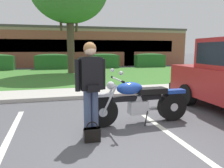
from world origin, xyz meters
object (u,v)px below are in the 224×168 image
Objects in this scene: hedge_center_right at (104,61)px; hedge_right at (150,60)px; motorcycle at (143,101)px; handbag at (92,133)px; brick_building at (82,47)px; rider_person at (91,82)px; hedge_center_left at (52,61)px.

hedge_right is (4.15, 0.00, 0.00)m from hedge_center_right.
handbag is (-1.21, -0.68, -0.34)m from motorcycle.
brick_building is (2.20, 20.48, 1.69)m from handbag.
handbag is at bearing -102.86° from hedge_center_right.
handbag is 14.44m from hedge_center_right.
rider_person is 0.65× the size of hedge_right.
hedge_center_right is at bearing 77.14° from handbag.
motorcycle is at bearing 18.27° from rider_person.
motorcycle reaches higher than handbag.
hedge_center_right is (2.01, 13.40, 0.17)m from motorcycle.
brick_building reaches higher than hedge_right.
rider_person is 0.70× the size of hedge_center_right.
hedge_right is at bearing -51.14° from brick_building.
motorcycle is at bearing 29.32° from handbag.
rider_person is 20.32m from brick_building.
hedge_center_right is at bearing 81.48° from motorcycle.
motorcycle is at bearing -92.87° from brick_building.
motorcycle is at bearing -98.52° from hedge_center_right.
hedge_right reaches higher than motorcycle.
brick_building is at bearing 87.13° from motorcycle.
hedge_right reaches higher than handbag.
handbag is 0.15× the size of hedge_center_right.
hedge_center_left is (-0.96, 13.78, -0.34)m from rider_person.
rider_person is 0.08× the size of brick_building.
motorcycle is 0.92× the size of hedge_center_right.
handbag is 0.02× the size of brick_building.
hedge_center_right is 0.12× the size of brick_building.
hedge_center_left is 8.29m from hedge_right.
hedge_center_left is at bearing 180.00° from hedge_center_right.
rider_person reaches higher than hedge_center_right.
hedge_right is 8.31m from brick_building.
handbag is at bearing -86.21° from hedge_center_left.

